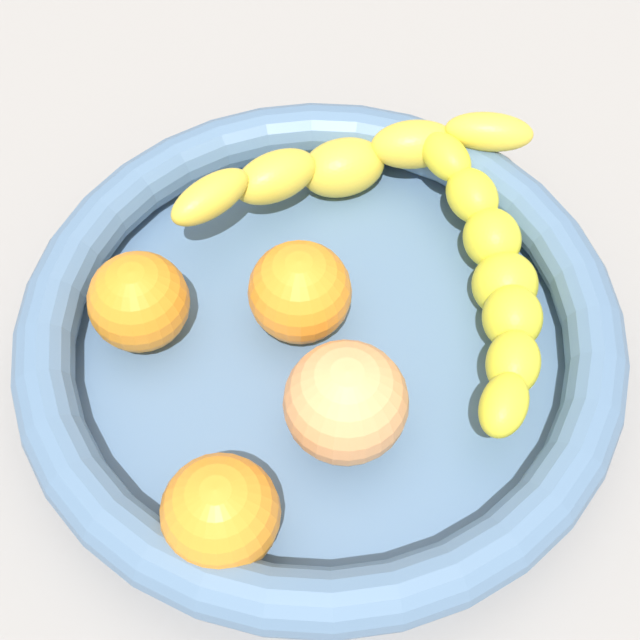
% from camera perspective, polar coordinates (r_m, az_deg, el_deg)
% --- Properties ---
extents(kitchen_counter, '(1.20, 1.20, 0.03)m').
position_cam_1_polar(kitchen_counter, '(0.63, 0.00, -3.26)').
color(kitchen_counter, gray).
rests_on(kitchen_counter, ground).
extents(fruit_bowl, '(0.37, 0.37, 0.06)m').
position_cam_1_polar(fruit_bowl, '(0.59, 0.00, -1.11)').
color(fruit_bowl, slate).
rests_on(fruit_bowl, kitchen_counter).
extents(banana_draped_left, '(0.10, 0.24, 0.06)m').
position_cam_1_polar(banana_draped_left, '(0.65, 1.57, 9.17)').
color(banana_draped_left, yellow).
rests_on(banana_draped_left, fruit_bowl).
extents(banana_draped_right, '(0.23, 0.07, 0.05)m').
position_cam_1_polar(banana_draped_right, '(0.60, 10.21, 2.47)').
color(banana_draped_right, yellow).
rests_on(banana_draped_right, fruit_bowl).
extents(orange_front, '(0.06, 0.06, 0.06)m').
position_cam_1_polar(orange_front, '(0.52, -5.85, -11.23)').
color(orange_front, orange).
rests_on(orange_front, fruit_bowl).
extents(orange_mid_left, '(0.06, 0.06, 0.06)m').
position_cam_1_polar(orange_mid_left, '(0.58, -1.19, 1.65)').
color(orange_mid_left, orange).
rests_on(orange_mid_left, fruit_bowl).
extents(orange_mid_right, '(0.06, 0.06, 0.06)m').
position_cam_1_polar(orange_mid_right, '(0.59, -10.58, 1.07)').
color(orange_mid_right, orange).
rests_on(orange_mid_right, fruit_bowl).
extents(peach_blush, '(0.07, 0.07, 0.07)m').
position_cam_1_polar(peach_blush, '(0.54, 1.53, -4.87)').
color(peach_blush, '#EE9F60').
rests_on(peach_blush, fruit_bowl).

